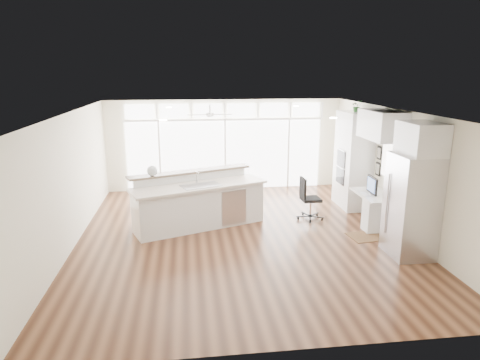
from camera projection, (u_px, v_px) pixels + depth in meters
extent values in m
cube|color=#3E2113|center=(242.00, 236.00, 9.37)|extent=(7.00, 8.00, 0.02)
cube|color=white|center=(242.00, 112.00, 8.70)|extent=(7.00, 8.00, 0.02)
cube|color=white|center=(225.00, 145.00, 12.88)|extent=(7.00, 0.04, 2.70)
cube|color=white|center=(284.00, 254.00, 5.19)|extent=(7.00, 0.04, 2.70)
cube|color=white|center=(70.00, 181.00, 8.61)|extent=(0.04, 8.00, 2.70)
cube|color=white|center=(399.00, 172.00, 9.45)|extent=(0.04, 8.00, 2.70)
cube|color=white|center=(225.00, 155.00, 12.89)|extent=(5.80, 0.06, 2.08)
cube|color=white|center=(225.00, 111.00, 12.56)|extent=(5.90, 0.06, 0.40)
cube|color=white|center=(391.00, 160.00, 9.69)|extent=(0.04, 0.85, 0.85)
cube|color=white|center=(210.00, 111.00, 11.38)|extent=(1.16, 1.16, 0.32)
cube|color=#F5E2D0|center=(241.00, 112.00, 8.89)|extent=(3.40, 3.00, 0.02)
cube|color=white|center=(353.00, 160.00, 11.17)|extent=(0.64, 1.20, 2.50)
cube|color=white|center=(373.00, 210.00, 9.94)|extent=(0.72, 1.30, 0.76)
cube|color=white|center=(382.00, 125.00, 9.45)|extent=(0.64, 1.30, 0.64)
cube|color=silver|center=(412.00, 206.00, 8.19)|extent=(0.76, 0.90, 2.00)
cube|color=white|center=(422.00, 139.00, 7.88)|extent=(0.64, 0.90, 0.60)
cube|color=black|center=(379.00, 161.00, 10.32)|extent=(0.06, 0.22, 0.80)
cube|color=white|center=(199.00, 201.00, 9.80)|extent=(3.31, 2.20, 1.23)
cube|color=#3D2413|center=(369.00, 236.00, 9.33)|extent=(0.91, 0.71, 0.01)
cube|color=black|center=(311.00, 199.00, 10.32)|extent=(0.56, 0.52, 1.03)
sphere|color=silver|center=(152.00, 171.00, 9.53)|extent=(0.31, 0.31, 0.24)
cube|color=black|center=(372.00, 185.00, 9.78)|extent=(0.11, 0.53, 0.44)
cube|color=white|center=(364.00, 194.00, 9.81)|extent=(0.16, 0.33, 0.02)
imported|color=#296029|center=(357.00, 107.00, 10.83)|extent=(0.28, 0.31, 0.23)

